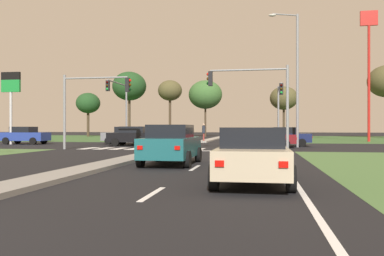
{
  "coord_description": "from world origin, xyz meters",
  "views": [
    {
      "loc": [
        5.9,
        -2.9,
        1.5
      ],
      "look_at": [
        0.3,
        30.1,
        1.48
      ],
      "focal_mm": 37.79,
      "sensor_mm": 36.0,
      "label": 1
    }
  ],
  "objects_px": {
    "car_navy_second": "(284,136)",
    "treeline_near": "(88,103)",
    "treeline_third": "(170,91)",
    "street_lamp_second": "(295,73)",
    "car_beige_near": "(253,155)",
    "treeline_fourth": "(205,95)",
    "pedestrian_at_median": "(204,130)",
    "treeline_fifth": "(284,98)",
    "car_teal_fourth": "(171,144)",
    "car_blue_third": "(25,135)",
    "traffic_signal_far_right": "(279,102)",
    "car_black_sixth": "(135,136)",
    "car_maroon_fifth": "(267,137)",
    "traffic_signal_near_left": "(90,97)",
    "car_grey_seventh": "(126,135)",
    "traffic_signal_near_right": "(256,92)",
    "fastfood_pole_sign": "(369,48)",
    "traffic_signal_far_left": "(120,100)",
    "treeline_second": "(129,86)",
    "fuel_price_totem": "(11,91)"
  },
  "relations": [
    {
      "from": "car_beige_near",
      "to": "car_grey_seventh",
      "type": "bearing_deg",
      "value": 116.07
    },
    {
      "from": "street_lamp_second",
      "to": "fuel_price_totem",
      "type": "xyz_separation_m",
      "value": [
        -24.79,
        1.41,
        -0.88
      ]
    },
    {
      "from": "car_maroon_fifth",
      "to": "treeline_near",
      "type": "xyz_separation_m",
      "value": [
        -29.61,
        34.22,
        4.91
      ]
    },
    {
      "from": "car_navy_second",
      "to": "treeline_near",
      "type": "relative_size",
      "value": 0.58
    },
    {
      "from": "car_grey_seventh",
      "to": "pedestrian_at_median",
      "type": "relative_size",
      "value": 2.3
    },
    {
      "from": "traffic_signal_near_left",
      "to": "treeline_third",
      "type": "height_order",
      "value": "treeline_third"
    },
    {
      "from": "treeline_fourth",
      "to": "car_black_sixth",
      "type": "bearing_deg",
      "value": -92.04
    },
    {
      "from": "traffic_signal_far_right",
      "to": "fuel_price_totem",
      "type": "xyz_separation_m",
      "value": [
        -23.87,
        -4.22,
        0.93
      ]
    },
    {
      "from": "traffic_signal_far_left",
      "to": "traffic_signal_far_right",
      "type": "xyz_separation_m",
      "value": [
        15.2,
        -0.27,
        -0.35
      ]
    },
    {
      "from": "traffic_signal_far_right",
      "to": "car_black_sixth",
      "type": "bearing_deg",
      "value": -157.16
    },
    {
      "from": "car_beige_near",
      "to": "street_lamp_second",
      "type": "xyz_separation_m",
      "value": [
        2.82,
        20.75,
        4.88
      ]
    },
    {
      "from": "treeline_fourth",
      "to": "fastfood_pole_sign",
      "type": "bearing_deg",
      "value": -44.66
    },
    {
      "from": "car_teal_fourth",
      "to": "traffic_signal_near_right",
      "type": "distance_m",
      "value": 11.19
    },
    {
      "from": "car_grey_seventh",
      "to": "fastfood_pole_sign",
      "type": "relative_size",
      "value": 0.29
    },
    {
      "from": "car_teal_fourth",
      "to": "car_grey_seventh",
      "type": "height_order",
      "value": "car_teal_fourth"
    },
    {
      "from": "pedestrian_at_median",
      "to": "treeline_third",
      "type": "bearing_deg",
      "value": 39.13
    },
    {
      "from": "fastfood_pole_sign",
      "to": "treeline_fifth",
      "type": "xyz_separation_m",
      "value": [
        -7.92,
        19.64,
        -3.92
      ]
    },
    {
      "from": "treeline_third",
      "to": "car_maroon_fifth",
      "type": "bearing_deg",
      "value": -65.28
    },
    {
      "from": "pedestrian_at_median",
      "to": "treeline_fifth",
      "type": "bearing_deg",
      "value": -4.56
    },
    {
      "from": "car_beige_near",
      "to": "fastfood_pole_sign",
      "type": "height_order",
      "value": "fastfood_pole_sign"
    },
    {
      "from": "car_beige_near",
      "to": "treeline_third",
      "type": "distance_m",
      "value": 54.27
    },
    {
      "from": "treeline_near",
      "to": "treeline_fifth",
      "type": "distance_m",
      "value": 32.83
    },
    {
      "from": "treeline_second",
      "to": "treeline_fourth",
      "type": "distance_m",
      "value": 12.65
    },
    {
      "from": "car_teal_fourth",
      "to": "traffic_signal_near_right",
      "type": "relative_size",
      "value": 0.77
    },
    {
      "from": "traffic_signal_near_right",
      "to": "fastfood_pole_sign",
      "type": "distance_m",
      "value": 24.16
    },
    {
      "from": "treeline_near",
      "to": "treeline_third",
      "type": "xyz_separation_m",
      "value": [
        14.88,
        -2.23,
        1.69
      ]
    },
    {
      "from": "traffic_signal_near_right",
      "to": "traffic_signal_far_right",
      "type": "distance_m",
      "value": 11.18
    },
    {
      "from": "car_beige_near",
      "to": "traffic_signal_near_left",
      "type": "distance_m",
      "value": 19.37
    },
    {
      "from": "car_teal_fourth",
      "to": "treeline_near",
      "type": "bearing_deg",
      "value": 117.48
    },
    {
      "from": "car_navy_second",
      "to": "fastfood_pole_sign",
      "type": "bearing_deg",
      "value": -37.44
    },
    {
      "from": "car_blue_third",
      "to": "fastfood_pole_sign",
      "type": "relative_size",
      "value": 0.3
    },
    {
      "from": "treeline_second",
      "to": "treeline_fourth",
      "type": "bearing_deg",
      "value": 14.47
    },
    {
      "from": "traffic_signal_near_left",
      "to": "car_teal_fourth",
      "type": "bearing_deg",
      "value": -51.84
    },
    {
      "from": "treeline_near",
      "to": "car_teal_fourth",
      "type": "bearing_deg",
      "value": -62.52
    },
    {
      "from": "car_black_sixth",
      "to": "pedestrian_at_median",
      "type": "bearing_deg",
      "value": 155.9
    },
    {
      "from": "car_navy_second",
      "to": "treeline_third",
      "type": "xyz_separation_m",
      "value": [
        -16.14,
        29.26,
        6.58
      ]
    },
    {
      "from": "car_blue_third",
      "to": "pedestrian_at_median",
      "type": "bearing_deg",
      "value": 118.33
    },
    {
      "from": "car_navy_second",
      "to": "traffic_signal_near_left",
      "type": "height_order",
      "value": "traffic_signal_near_left"
    },
    {
      "from": "car_navy_second",
      "to": "street_lamp_second",
      "type": "distance_m",
      "value": 5.31
    },
    {
      "from": "street_lamp_second",
      "to": "treeline_fourth",
      "type": "xyz_separation_m",
      "value": [
        -11.68,
        35.12,
        1.37
      ]
    },
    {
      "from": "car_blue_third",
      "to": "car_maroon_fifth",
      "type": "height_order",
      "value": "car_blue_third"
    },
    {
      "from": "traffic_signal_near_right",
      "to": "treeline_near",
      "type": "xyz_separation_m",
      "value": [
        -28.87,
        38.87,
        1.86
      ]
    },
    {
      "from": "car_grey_seventh",
      "to": "traffic_signal_far_right",
      "type": "height_order",
      "value": "traffic_signal_far_right"
    },
    {
      "from": "car_beige_near",
      "to": "treeline_fourth",
      "type": "height_order",
      "value": "treeline_fourth"
    },
    {
      "from": "car_grey_seventh",
      "to": "treeline_third",
      "type": "bearing_deg",
      "value": 4.43
    },
    {
      "from": "traffic_signal_near_left",
      "to": "treeline_near",
      "type": "height_order",
      "value": "treeline_near"
    },
    {
      "from": "car_teal_fourth",
      "to": "traffic_signal_far_left",
      "type": "height_order",
      "value": "traffic_signal_far_left"
    },
    {
      "from": "car_blue_third",
      "to": "treeline_near",
      "type": "relative_size",
      "value": 0.56
    },
    {
      "from": "car_maroon_fifth",
      "to": "treeline_third",
      "type": "xyz_separation_m",
      "value": [
        -14.73,
        31.99,
        6.6
      ]
    },
    {
      "from": "car_maroon_fifth",
      "to": "treeline_near",
      "type": "bearing_deg",
      "value": 40.86
    }
  ]
}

